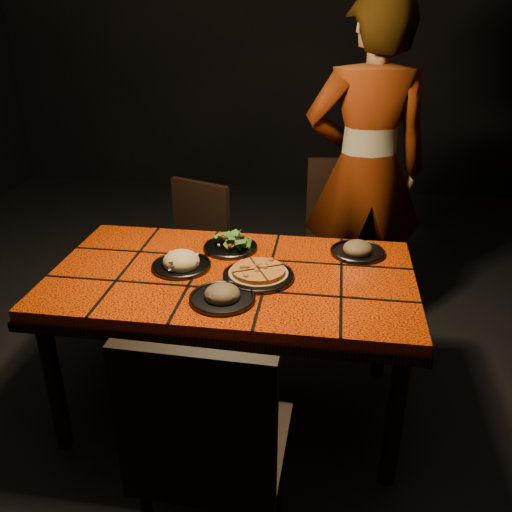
# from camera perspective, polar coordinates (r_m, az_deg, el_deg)

# --- Properties ---
(room_shell) EXTENTS (6.04, 7.04, 3.08)m
(room_shell) POSITION_cam_1_polar(r_m,az_deg,el_deg) (2.17, -2.93, 16.17)
(room_shell) COLOR black
(room_shell) RESTS_ON ground
(dining_table) EXTENTS (1.62, 0.92, 0.75)m
(dining_table) POSITION_cam_1_polar(r_m,az_deg,el_deg) (2.44, -2.51, -3.41)
(dining_table) COLOR #E63C07
(dining_table) RESTS_ON ground
(chair_near) EXTENTS (0.48, 0.48, 1.02)m
(chair_near) POSITION_cam_1_polar(r_m,az_deg,el_deg) (1.80, -5.10, -19.32)
(chair_near) COLOR black
(chair_near) RESTS_ON ground
(chair_far_left) EXTENTS (0.51, 0.51, 0.87)m
(chair_far_left) POSITION_cam_1_polar(r_m,az_deg,el_deg) (3.29, -6.70, 1.09)
(chair_far_left) COLOR black
(chair_far_left) RESTS_ON ground
(chair_far_right) EXTENTS (0.50, 0.50, 0.99)m
(chair_far_right) POSITION_cam_1_polar(r_m,az_deg,el_deg) (3.35, 9.17, 2.63)
(chair_far_right) COLOR black
(chair_far_right) RESTS_ON ground
(diner) EXTENTS (0.77, 0.57, 1.93)m
(diner) POSITION_cam_1_polar(r_m,az_deg,el_deg) (3.18, 11.47, 8.78)
(diner) COLOR brown
(diner) RESTS_ON ground
(plate_pizza) EXTENTS (0.35, 0.35, 0.04)m
(plate_pizza) POSITION_cam_1_polar(r_m,az_deg,el_deg) (2.35, 0.25, -1.90)
(plate_pizza) COLOR #333237
(plate_pizza) RESTS_ON dining_table
(plate_pasta) EXTENTS (0.27, 0.27, 0.09)m
(plate_pasta) POSITION_cam_1_polar(r_m,az_deg,el_deg) (2.46, -7.87, -0.71)
(plate_pasta) COLOR #333237
(plate_pasta) RESTS_ON dining_table
(plate_salad) EXTENTS (0.26, 0.26, 0.07)m
(plate_salad) POSITION_cam_1_polar(r_m,az_deg,el_deg) (2.62, -2.71, 1.24)
(plate_salad) COLOR #333237
(plate_salad) RESTS_ON dining_table
(plate_mushroom_a) EXTENTS (0.27, 0.27, 0.09)m
(plate_mushroom_a) POSITION_cam_1_polar(r_m,az_deg,el_deg) (2.18, -3.57, -4.11)
(plate_mushroom_a) COLOR #333237
(plate_mushroom_a) RESTS_ON dining_table
(plate_mushroom_b) EXTENTS (0.26, 0.26, 0.08)m
(plate_mushroom_b) POSITION_cam_1_polar(r_m,az_deg,el_deg) (2.61, 10.66, 0.69)
(plate_mushroom_b) COLOR #333237
(plate_mushroom_b) RESTS_ON dining_table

